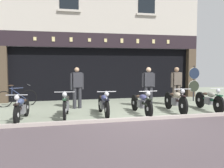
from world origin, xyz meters
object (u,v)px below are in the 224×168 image
shopkeeper_center (148,85)px  advert_board_near (70,65)px  motorcycle_right (209,100)px  motorcycle_center_right (175,100)px  motorcycle_center_left (104,103)px  motorcycle_left (66,105)px  tyre_sign_pole (194,80)px  salesman_left (77,86)px  salesman_right (176,84)px  leaning_bicycle (16,98)px  motorcycle_center (141,103)px  advert_board_far (44,64)px  motorcycle_far_left (22,108)px

shopkeeper_center → advert_board_near: (-2.94, 3.01, 0.84)m
motorcycle_right → motorcycle_center_right: bearing=1.9°
motorcycle_center_left → motorcycle_center_right: (2.73, -0.04, 0.02)m
motorcycle_left → tyre_sign_pole: size_ratio=1.18×
salesman_left → advert_board_near: advert_board_near is taller
shopkeeper_center → salesman_right: (1.32, 0.09, -0.00)m
leaning_bicycle → tyre_sign_pole: bearing=71.6°
motorcycle_center → shopkeeper_center: shopkeeper_center is taller
tyre_sign_pole → salesman_left: bearing=-172.9°
advert_board_far → motorcycle_center_right: bearing=-42.3°
motorcycle_far_left → tyre_sign_pole: tyre_sign_pole is taller
motorcycle_far_left → leaning_bicycle: 3.04m
motorcycle_far_left → advert_board_far: (0.67, 4.42, 1.35)m
motorcycle_center_left → salesman_right: salesman_right is taller
motorcycle_center → motorcycle_right: (2.76, 0.02, 0.01)m
motorcycle_far_left → leaning_bicycle: leaning_bicycle is taller
motorcycle_far_left → shopkeeper_center: (4.85, 1.42, 0.51)m
motorcycle_center_right → shopkeeper_center: (-0.55, 1.30, 0.48)m
salesman_right → salesman_left: bearing=-12.6°
motorcycle_left → leaning_bicycle: bearing=-49.6°
salesman_right → tyre_sign_pole: (1.49, 1.04, 0.09)m
motorcycle_far_left → leaning_bicycle: bearing=-73.5°
motorcycle_left → motorcycle_center_left: 1.30m
salesman_right → advert_board_far: advert_board_far is taller
motorcycle_right → shopkeeper_center: size_ratio=1.20×
motorcycle_center_left → tyre_sign_pole: 5.56m
motorcycle_center_right → advert_board_far: advert_board_far is taller
motorcycle_far_left → advert_board_near: bearing=-105.8°
motorcycle_left → advert_board_far: size_ratio=2.11×
tyre_sign_pole → leaning_bicycle: 8.18m
motorcycle_center_left → motorcycle_right: motorcycle_right is taller
motorcycle_far_left → leaning_bicycle: (-0.47, 3.00, -0.04)m
motorcycle_left → motorcycle_center_right: size_ratio=0.98×
motorcycle_right → motorcycle_far_left: bearing=5.0°
motorcycle_far_left → shopkeeper_center: 5.08m
motorcycle_far_left → motorcycle_left: motorcycle_left is taller
motorcycle_left → salesman_right: 5.01m
tyre_sign_pole → motorcycle_center: bearing=-145.4°
motorcycle_far_left → motorcycle_center: 4.03m
salesman_right → advert_board_near: 5.24m
motorcycle_center → motorcycle_center_left: bearing=-4.6°
motorcycle_center → shopkeeper_center: (0.82, 1.38, 0.50)m
tyre_sign_pole → advert_board_near: 6.10m
salesman_left → tyre_sign_pole: (5.71, 0.71, 0.09)m
motorcycle_far_left → advert_board_far: advert_board_far is taller
advert_board_near → motorcycle_right: bearing=-41.8°
tyre_sign_pole → leaning_bicycle: tyre_sign_pole is taller
motorcycle_far_left → salesman_left: size_ratio=1.17×
motorcycle_center_left → tyre_sign_pole: size_ratio=1.16×
motorcycle_left → motorcycle_center_left: bearing=-170.4°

